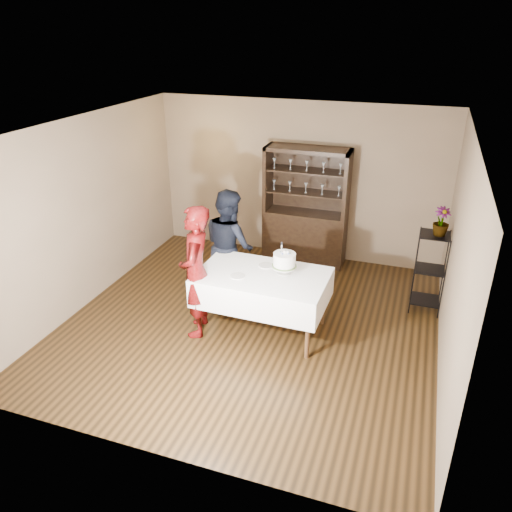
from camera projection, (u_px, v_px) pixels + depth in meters
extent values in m
plane|color=black|center=(251.00, 323.00, 7.00)|extent=(5.00, 5.00, 0.00)
plane|color=silver|center=(250.00, 129.00, 5.84)|extent=(5.00, 5.00, 0.00)
cube|color=brown|center=(299.00, 181.00, 8.56)|extent=(5.00, 0.02, 2.70)
cube|color=brown|center=(86.00, 213.00, 7.16)|extent=(0.02, 5.00, 2.70)
cube|color=brown|center=(456.00, 262.00, 5.69)|extent=(0.02, 5.00, 2.70)
cube|color=black|center=(304.00, 236.00, 8.66)|extent=(1.40, 0.48, 0.90)
cube|color=black|center=(310.00, 177.00, 8.42)|extent=(1.40, 0.03, 1.10)
cube|color=black|center=(308.00, 149.00, 8.01)|extent=(1.40, 0.48, 0.06)
cube|color=black|center=(306.00, 192.00, 8.32)|extent=(1.28, 0.42, 0.02)
cube|color=black|center=(307.00, 171.00, 8.16)|extent=(1.28, 0.42, 0.02)
cylinder|color=black|center=(414.00, 276.00, 6.99)|extent=(0.02, 0.02, 1.20)
cylinder|color=black|center=(444.00, 281.00, 6.87)|extent=(0.02, 0.02, 1.20)
cylinder|color=black|center=(415.00, 264.00, 7.33)|extent=(0.02, 0.02, 1.20)
cylinder|color=black|center=(444.00, 268.00, 7.21)|extent=(0.02, 0.02, 1.20)
cube|color=black|center=(425.00, 300.00, 7.29)|extent=(0.40, 0.40, 0.02)
cube|color=black|center=(430.00, 269.00, 7.08)|extent=(0.40, 0.40, 0.01)
cube|color=black|center=(435.00, 235.00, 6.85)|extent=(0.40, 0.40, 0.02)
cube|color=white|center=(262.00, 287.00, 6.59)|extent=(1.72, 1.08, 0.39)
cylinder|color=#472D1A|center=(199.00, 309.00, 6.58)|extent=(0.06, 0.06, 0.81)
cylinder|color=#472D1A|center=(308.00, 330.00, 6.12)|extent=(0.06, 0.06, 0.81)
cylinder|color=#472D1A|center=(224.00, 281.00, 7.27)|extent=(0.06, 0.06, 0.81)
cylinder|color=#472D1A|center=(323.00, 299.00, 6.81)|extent=(0.06, 0.06, 0.81)
imported|color=#330604|center=(196.00, 272.00, 6.46)|extent=(0.60, 0.75, 1.80)
imported|color=black|center=(229.00, 245.00, 7.35)|extent=(1.05, 1.02, 1.70)
cylinder|color=silver|center=(284.00, 273.00, 6.52)|extent=(0.18, 0.18, 0.01)
cylinder|color=silver|center=(284.00, 270.00, 6.51)|extent=(0.05, 0.05, 0.09)
cylinder|color=silver|center=(284.00, 267.00, 6.48)|extent=(0.33, 0.33, 0.01)
cylinder|color=#4C6B33|center=(284.00, 266.00, 6.48)|extent=(0.32, 0.32, 0.02)
cylinder|color=white|center=(284.00, 260.00, 6.44)|extent=(0.31, 0.31, 0.18)
sphere|color=#5A6DC2|center=(287.00, 253.00, 6.39)|extent=(0.02, 0.02, 0.02)
cube|color=silver|center=(282.00, 249.00, 6.37)|extent=(0.02, 0.02, 0.13)
cube|color=black|center=(282.00, 244.00, 6.34)|extent=(0.02, 0.02, 0.05)
cylinder|color=silver|center=(238.00, 276.00, 6.44)|extent=(0.26, 0.26, 0.01)
cylinder|color=silver|center=(266.00, 265.00, 6.71)|extent=(0.23, 0.23, 0.01)
imported|color=#4C6B33|center=(441.00, 222.00, 6.74)|extent=(0.30, 0.30, 0.40)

